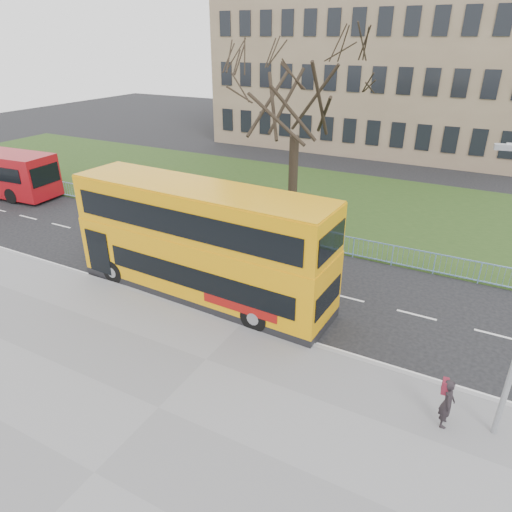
{
  "coord_description": "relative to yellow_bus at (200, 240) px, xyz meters",
  "views": [
    {
      "loc": [
        7.62,
        -14.68,
        10.4
      ],
      "look_at": [
        -0.73,
        1.0,
        1.82
      ],
      "focal_mm": 32.0,
      "sensor_mm": 36.0,
      "label": 1
    }
  ],
  "objects": [
    {
      "name": "ground",
      "position": [
        2.76,
        0.2,
        -2.63
      ],
      "size": [
        120.0,
        120.0,
        0.0
      ],
      "primitive_type": "plane",
      "color": "black",
      "rests_on": "ground"
    },
    {
      "name": "pavement",
      "position": [
        2.76,
        -6.55,
        -2.57
      ],
      "size": [
        80.0,
        10.5,
        0.12
      ],
      "primitive_type": "cube",
      "color": "slate",
      "rests_on": "ground"
    },
    {
      "name": "kerb",
      "position": [
        2.76,
        -1.35,
        -2.56
      ],
      "size": [
        80.0,
        0.2,
        0.14
      ],
      "primitive_type": "cube",
      "color": "gray",
      "rests_on": "ground"
    },
    {
      "name": "grass_verge",
      "position": [
        2.76,
        14.5,
        -2.59
      ],
      "size": [
        80.0,
        15.4,
        0.08
      ],
      "primitive_type": "cube",
      "color": "#223C16",
      "rests_on": "ground"
    },
    {
      "name": "guard_railing",
      "position": [
        2.76,
        6.8,
        -2.08
      ],
      "size": [
        40.0,
        0.12,
        1.1
      ],
      "primitive_type": null,
      "color": "#7BA9DC",
      "rests_on": "ground"
    },
    {
      "name": "bare_tree",
      "position": [
        -0.24,
        10.2,
        3.57
      ],
      "size": [
        8.57,
        8.57,
        12.24
      ],
      "primitive_type": null,
      "color": "black",
      "rests_on": "grass_verge"
    },
    {
      "name": "civic_building",
      "position": [
        -2.24,
        35.2,
        4.37
      ],
      "size": [
        30.0,
        15.0,
        14.0
      ],
      "primitive_type": "cube",
      "color": "#7B654E",
      "rests_on": "ground"
    },
    {
      "name": "yellow_bus",
      "position": [
        0.0,
        0.0,
        0.0
      ],
      "size": [
        11.81,
        3.28,
        4.91
      ],
      "rotation": [
        0.0,
        0.0,
        -0.04
      ],
      "color": "orange",
      "rests_on": "ground"
    },
    {
      "name": "pedestrian",
      "position": [
        10.56,
        -3.13,
        -1.71
      ],
      "size": [
        0.43,
        0.62,
        1.6
      ],
      "primitive_type": "imported",
      "rotation": [
        0.0,
        0.0,
        1.66
      ],
      "color": "black",
      "rests_on": "pavement"
    }
  ]
}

